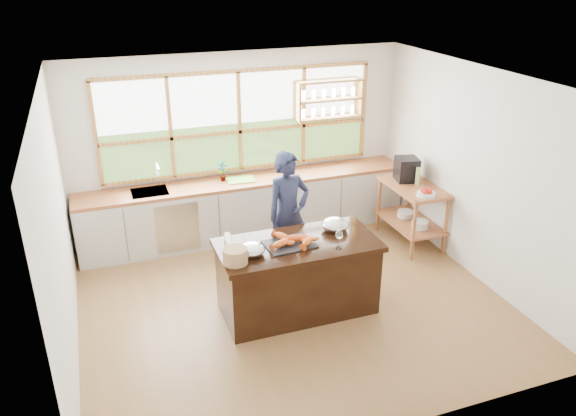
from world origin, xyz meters
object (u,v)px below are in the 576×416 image
cook (288,214)px  wicker_basket (235,256)px  espresso_machine (407,169)px  island (298,277)px

cook → wicker_basket: bearing=-144.5°
cook → espresso_machine: bearing=-0.8°
island → wicker_basket: size_ratio=6.95×
wicker_basket → espresso_machine: bearing=27.2°
island → cook: (0.21, 0.91, 0.39)m
island → cook: size_ratio=1.10×
espresso_machine → cook: bearing=-156.2°
wicker_basket → cook: bearing=48.1°
island → espresso_machine: bearing=31.1°
cook → wicker_basket: 1.50m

